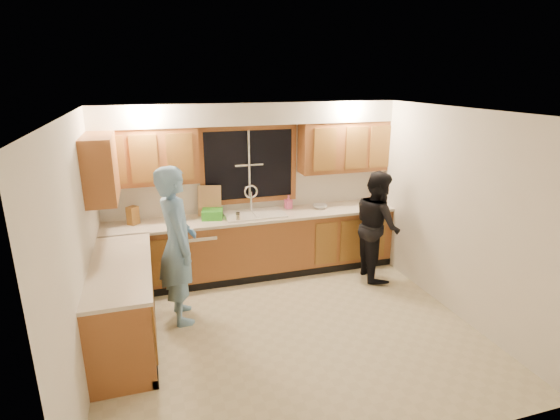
# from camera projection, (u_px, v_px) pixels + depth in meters

# --- Properties ---
(floor) EXTENTS (4.20, 4.20, 0.00)m
(floor) POSITION_uv_depth(u_px,v_px,m) (289.00, 330.00, 5.10)
(floor) COLOR beige
(floor) RESTS_ON ground
(ceiling) EXTENTS (4.20, 4.20, 0.00)m
(ceiling) POSITION_uv_depth(u_px,v_px,m) (290.00, 112.00, 4.36)
(ceiling) COLOR silver
(wall_back) EXTENTS (4.20, 0.00, 4.20)m
(wall_back) POSITION_uv_depth(u_px,v_px,m) (249.00, 188.00, 6.47)
(wall_back) COLOR white
(wall_back) RESTS_ON ground
(wall_left) EXTENTS (0.00, 3.80, 3.80)m
(wall_left) POSITION_uv_depth(u_px,v_px,m) (80.00, 251.00, 4.14)
(wall_left) COLOR white
(wall_left) RESTS_ON ground
(wall_right) EXTENTS (0.00, 3.80, 3.80)m
(wall_right) POSITION_uv_depth(u_px,v_px,m) (453.00, 212.00, 5.32)
(wall_right) COLOR white
(wall_right) RESTS_ON ground
(base_cabinets_back) EXTENTS (4.20, 0.60, 0.88)m
(base_cabinets_back) POSITION_uv_depth(u_px,v_px,m) (255.00, 246.00, 6.43)
(base_cabinets_back) COLOR #9C5B2D
(base_cabinets_back) RESTS_ON ground
(base_cabinets_left) EXTENTS (0.60, 1.90, 0.88)m
(base_cabinets_left) POSITION_uv_depth(u_px,v_px,m) (123.00, 305.00, 4.79)
(base_cabinets_left) COLOR #9C5B2D
(base_cabinets_left) RESTS_ON ground
(countertop_back) EXTENTS (4.20, 0.63, 0.04)m
(countertop_back) POSITION_uv_depth(u_px,v_px,m) (255.00, 217.00, 6.28)
(countertop_back) COLOR beige
(countertop_back) RESTS_ON base_cabinets_back
(countertop_left) EXTENTS (0.63, 1.90, 0.04)m
(countertop_left) POSITION_uv_depth(u_px,v_px,m) (120.00, 266.00, 4.65)
(countertop_left) COLOR beige
(countertop_left) RESTS_ON base_cabinets_left
(upper_cabinets_left) EXTENTS (1.35, 0.33, 0.75)m
(upper_cabinets_left) POSITION_uv_depth(u_px,v_px,m) (146.00, 156.00, 5.75)
(upper_cabinets_left) COLOR #9C5B2D
(upper_cabinets_left) RESTS_ON wall_back
(upper_cabinets_right) EXTENTS (1.35, 0.33, 0.75)m
(upper_cabinets_right) POSITION_uv_depth(u_px,v_px,m) (344.00, 147.00, 6.55)
(upper_cabinets_right) COLOR #9C5B2D
(upper_cabinets_right) RESTS_ON wall_back
(upper_cabinets_return) EXTENTS (0.33, 0.90, 0.75)m
(upper_cabinets_return) POSITION_uv_depth(u_px,v_px,m) (101.00, 168.00, 5.04)
(upper_cabinets_return) COLOR #9C5B2D
(upper_cabinets_return) RESTS_ON wall_left
(soffit) EXTENTS (4.20, 0.35, 0.30)m
(soffit) POSITION_uv_depth(u_px,v_px,m) (251.00, 113.00, 5.98)
(soffit) COLOR white
(soffit) RESTS_ON wall_back
(window_frame) EXTENTS (1.44, 0.03, 1.14)m
(window_frame) POSITION_uv_depth(u_px,v_px,m) (249.00, 165.00, 6.36)
(window_frame) COLOR black
(window_frame) RESTS_ON wall_back
(sink) EXTENTS (0.86, 0.52, 0.57)m
(sink) POSITION_uv_depth(u_px,v_px,m) (255.00, 219.00, 6.31)
(sink) COLOR white
(sink) RESTS_ON countertop_back
(dishwasher) EXTENTS (0.60, 0.56, 0.82)m
(dishwasher) POSITION_uv_depth(u_px,v_px,m) (197.00, 255.00, 6.19)
(dishwasher) COLOR white
(dishwasher) RESTS_ON floor
(stove) EXTENTS (0.58, 0.75, 0.90)m
(stove) POSITION_uv_depth(u_px,v_px,m) (121.00, 332.00, 4.26)
(stove) COLOR white
(stove) RESTS_ON floor
(man) EXTENTS (0.51, 0.73, 1.89)m
(man) POSITION_uv_depth(u_px,v_px,m) (177.00, 245.00, 5.10)
(man) COLOR #6C9ECD
(man) RESTS_ON floor
(woman) EXTENTS (0.69, 0.84, 1.58)m
(woman) POSITION_uv_depth(u_px,v_px,m) (377.00, 225.00, 6.26)
(woman) COLOR black
(woman) RESTS_ON floor
(knife_block) EXTENTS (0.17, 0.17, 0.25)m
(knife_block) POSITION_uv_depth(u_px,v_px,m) (133.00, 215.00, 5.87)
(knife_block) COLOR olive
(knife_block) RESTS_ON countertop_back
(cutting_board) EXTENTS (0.35, 0.19, 0.43)m
(cutting_board) POSITION_uv_depth(u_px,v_px,m) (210.00, 201.00, 6.21)
(cutting_board) COLOR tan
(cutting_board) RESTS_ON countertop_back
(dish_crate) EXTENTS (0.33, 0.32, 0.13)m
(dish_crate) POSITION_uv_depth(u_px,v_px,m) (212.00, 214.00, 6.12)
(dish_crate) COLOR green
(dish_crate) RESTS_ON countertop_back
(soap_bottle) EXTENTS (0.11, 0.11, 0.21)m
(soap_bottle) POSITION_uv_depth(u_px,v_px,m) (288.00, 202.00, 6.57)
(soap_bottle) COLOR pink
(soap_bottle) RESTS_ON countertop_back
(bowl) EXTENTS (0.27, 0.27, 0.05)m
(bowl) POSITION_uv_depth(u_px,v_px,m) (320.00, 207.00, 6.61)
(bowl) COLOR silver
(bowl) RESTS_ON countertop_back
(can_left) EXTENTS (0.08, 0.08, 0.11)m
(can_left) POSITION_uv_depth(u_px,v_px,m) (238.00, 216.00, 6.06)
(can_left) COLOR #B4A68A
(can_left) RESTS_ON countertop_back
(can_right) EXTENTS (0.07, 0.07, 0.11)m
(can_right) POSITION_uv_depth(u_px,v_px,m) (238.00, 218.00, 6.00)
(can_right) COLOR #B4A68A
(can_right) RESTS_ON countertop_back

